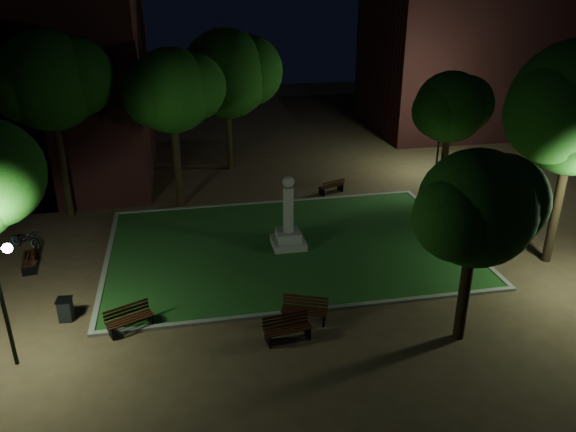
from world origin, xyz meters
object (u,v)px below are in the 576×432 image
bench_west_near (129,319)px  bench_left_side (31,258)px  monument (288,227)px  trash_bin (65,309)px  bench_far_side (332,187)px  bench_near_right (305,310)px  bench_near_left (287,328)px  bicycle (25,239)px  bench_right_side (508,214)px

bench_west_near → bench_left_side: (-4.16, 5.19, 0.00)m
monument → trash_bin: bearing=-155.0°
monument → bench_far_side: 6.94m
bench_west_near → bench_near_right: bearing=-30.0°
monument → bench_near_left: 6.64m
bench_near_right → bicycle: size_ratio=1.07×
bench_left_side → trash_bin: bench_left_side is taller
bench_far_side → bench_near_left: bearing=47.4°
bench_near_left → bench_left_side: bench_left_side is taller
bench_near_left → bench_near_right: size_ratio=0.98×
monument → bench_right_side: bearing=3.4°
bench_near_left → bench_far_side: bearing=59.9°
monument → bicycle: monument is taller
bench_near_left → bench_near_right: bearing=40.9°
bench_near_right → bench_west_near: (-5.86, 0.59, -0.00)m
bench_left_side → bench_right_side: size_ratio=0.97×
bench_near_left → trash_bin: bearing=152.1°
bench_near_left → trash_bin: size_ratio=1.94×
bench_near_right → trash_bin: bearing=-169.8°
bench_west_near → bicycle: bearing=99.7°
bench_near_left → bench_right_side: bearing=21.7°
monument → bench_near_right: bearing=-95.2°
bench_near_right → bench_right_side: bench_right_side is taller
monument → bench_left_side: 10.54m
bench_west_near → bench_left_side: size_ratio=1.01×
bench_near_right → bench_near_left: bearing=-109.0°
bicycle → trash_bin: bearing=-127.3°
bicycle → bench_far_side: bearing=-46.0°
bench_near_right → bench_far_side: size_ratio=1.11×
bench_near_left → bicycle: bench_near_left is taller
trash_bin → bench_near_right: bearing=-11.1°
bench_right_side → trash_bin: bench_right_side is taller
monument → bench_far_side: size_ratio=2.14×
trash_bin → bench_right_side: bearing=13.4°
bench_right_side → bench_west_near: bearing=84.2°
monument → bench_right_side: size_ratio=1.92×
bench_far_side → bicycle: bicycle is taller
bench_far_side → trash_bin: bearing=18.1°
bench_near_left → bench_left_side: (-9.22, 6.71, 0.00)m
bench_right_side → bicycle: 22.01m
monument → bench_right_side: monument is taller
monument → bench_west_near: monument is taller
bench_near_left → bicycle: (-9.86, 8.63, 0.01)m
bench_right_side → bicycle: bearing=62.2°
bench_near_left → bench_far_side: (4.84, 12.43, -0.04)m
bench_near_right → bench_right_side: bearing=49.9°
monument → bench_right_side: 10.83m
bench_right_side → trash_bin: (-19.32, -4.61, 0.01)m
bench_near_left → bench_far_side: size_ratio=1.08×
bench_west_near → monument: bearing=13.6°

